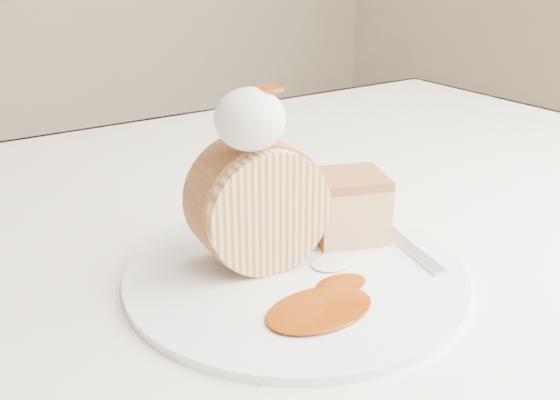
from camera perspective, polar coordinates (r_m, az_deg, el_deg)
table at (r=0.74m, az=-2.53°, el=-7.76°), size 1.40×0.90×0.75m
plate at (r=0.57m, az=1.41°, el=-6.63°), size 0.39×0.39×0.01m
roulade_slice at (r=0.56m, az=-2.03°, el=-0.40°), size 0.12×0.07×0.11m
cake_chunk at (r=0.62m, az=6.26°, el=-0.93°), size 0.09×0.08×0.06m
whipped_cream at (r=0.51m, az=-2.76°, el=7.38°), size 0.06×0.06×0.05m
caramel_drizzle at (r=0.51m, az=-1.18°, el=10.77°), size 0.03×0.02×0.01m
caramel_pool at (r=0.51m, az=3.62°, el=-9.91°), size 0.11×0.09×0.00m
fork at (r=0.62m, az=11.24°, el=-3.86°), size 0.07×0.18×0.00m
spoon at (r=0.48m, az=-6.68°, el=-13.34°), size 0.06×0.14×0.00m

